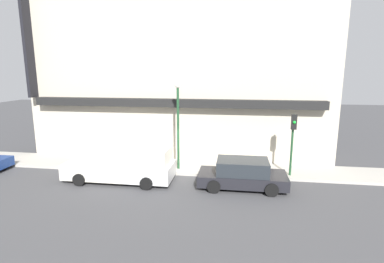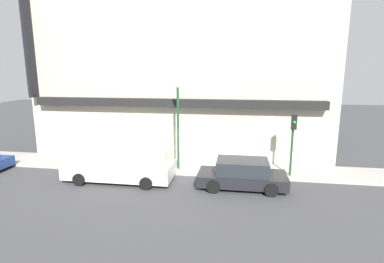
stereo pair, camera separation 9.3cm
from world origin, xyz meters
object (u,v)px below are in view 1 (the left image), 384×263
at_px(parked_car, 242,174).
at_px(traffic_light, 293,134).
at_px(pickup_truck, 127,167).
at_px(fire_hydrant, 248,166).
at_px(street_lamp, 178,115).

xyz_separation_m(parked_car, traffic_light, (2.65, 1.70, 1.81)).
xyz_separation_m(pickup_truck, fire_hydrant, (6.48, 2.10, -0.33)).
relative_size(fire_hydrant, street_lamp, 0.12).
bearing_deg(traffic_light, street_lamp, 177.32).
height_order(parked_car, fire_hydrant, parked_car).
distance_m(pickup_truck, street_lamp, 4.05).
bearing_deg(parked_car, pickup_truck, 179.51).
relative_size(pickup_truck, street_lamp, 1.14).
xyz_separation_m(fire_hydrant, traffic_light, (2.27, -0.40, 2.04)).
bearing_deg(fire_hydrant, parked_car, -100.10).
distance_m(street_lamp, traffic_light, 6.39).
height_order(pickup_truck, fire_hydrant, pickup_truck).
xyz_separation_m(pickup_truck, traffic_light, (8.75, 1.70, 1.71)).
relative_size(parked_car, street_lamp, 0.87).
bearing_deg(parked_car, traffic_light, 32.22).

